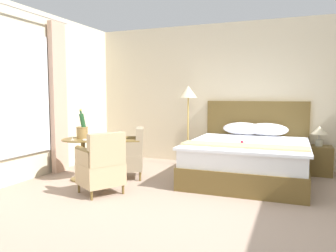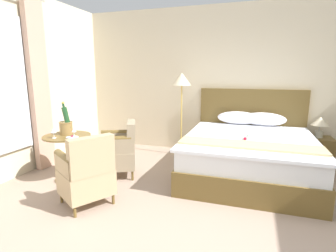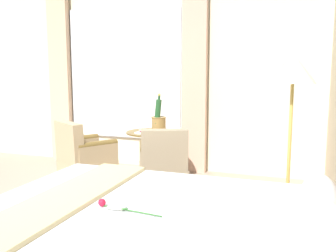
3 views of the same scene
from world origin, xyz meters
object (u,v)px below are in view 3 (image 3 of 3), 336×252
floor_lamp_brass (292,84)px  wine_glass_near_bucket (141,122)px  side_table_round (153,152)px  wine_glass_near_edge (145,126)px  armchair_by_window (163,167)px  snack_plate (141,133)px  armchair_facing_bed (84,162)px  champagne_bucket (159,121)px

floor_lamp_brass → wine_glass_near_bucket: size_ratio=10.99×
side_table_round → wine_glass_near_bucket: wine_glass_near_bucket is taller
wine_glass_near_edge → armchair_by_window: size_ratio=0.15×
snack_plate → armchair_by_window: 0.76m
snack_plate → armchair_by_window: size_ratio=0.20×
armchair_by_window → armchair_facing_bed: bearing=-86.1°
side_table_round → snack_plate: (0.17, -0.09, 0.29)m
wine_glass_near_bucket → snack_plate: size_ratio=0.84×
champagne_bucket → wine_glass_near_bucket: size_ratio=3.40×
wine_glass_near_edge → armchair_by_window: bearing=40.5°
champagne_bucket → armchair_facing_bed: 1.11m
side_table_round → wine_glass_near_edge: (0.16, -0.04, 0.38)m
armchair_by_window → armchair_facing_bed: (0.07, -0.98, -0.01)m
side_table_round → snack_plate: bearing=-28.5°
floor_lamp_brass → wine_glass_near_edge: bearing=-122.7°
wine_glass_near_edge → champagne_bucket: bearing=154.9°
wine_glass_near_bucket → champagne_bucket: bearing=87.5°
side_table_round → armchair_by_window: bearing=30.5°
floor_lamp_brass → armchair_by_window: size_ratio=1.85×
floor_lamp_brass → armchair_facing_bed: bearing=-103.8°
wine_glass_near_bucket → side_table_round: bearing=71.4°
wine_glass_near_edge → snack_plate: (0.00, -0.05, -0.09)m
snack_plate → armchair_facing_bed: bearing=-40.8°
floor_lamp_brass → wine_glass_near_bucket: (-1.38, -1.95, -0.58)m
wine_glass_near_bucket → armchair_facing_bed: (0.81, -0.39, -0.40)m
champagne_bucket → armchair_by_window: 0.90m
champagne_bucket → snack_plate: 0.30m
wine_glass_near_bucket → wine_glass_near_edge: (0.23, 0.16, -0.01)m
champagne_bucket → snack_plate: bearing=-35.1°
wine_glass_near_bucket → armchair_facing_bed: bearing=-26.0°
champagne_bucket → armchair_by_window: size_ratio=0.57×
champagne_bucket → wine_glass_near_edge: bearing=-25.1°
snack_plate → wine_glass_near_bucket: bearing=-156.5°
floor_lamp_brass → champagne_bucket: 2.24m
wine_glass_near_bucket → armchair_by_window: 1.02m
champagne_bucket → snack_plate: (0.22, -0.16, -0.13)m
armchair_by_window → wine_glass_near_bucket: bearing=-141.4°
floor_lamp_brass → side_table_round: floor_lamp_brass is taller
wine_glass_near_bucket → snack_plate: 0.27m
floor_lamp_brass → armchair_by_window: bearing=-115.3°
champagne_bucket → wine_glass_near_bucket: 0.26m
floor_lamp_brass → wine_glass_near_bucket: 2.46m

